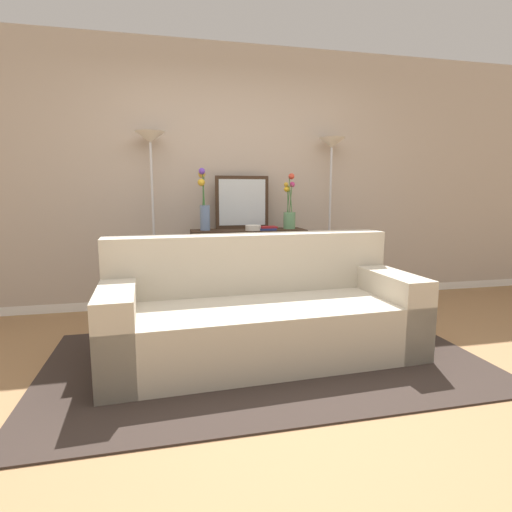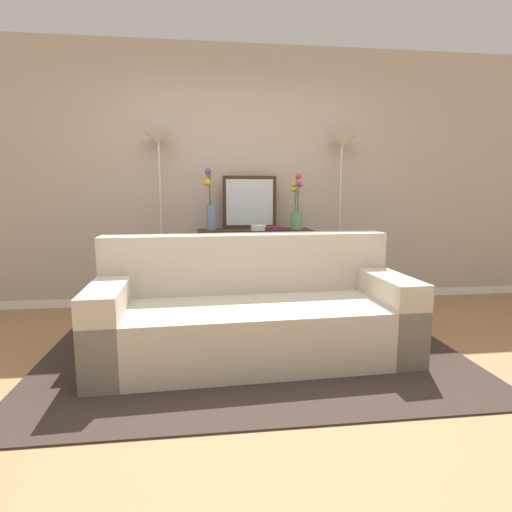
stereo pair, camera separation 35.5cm
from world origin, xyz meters
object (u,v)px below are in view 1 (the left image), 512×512
(vase_tall_flowers, at_px, (204,205))
(fruit_bowl, at_px, (253,228))
(book_row_under_console, at_px, (222,305))
(couch, at_px, (260,313))
(floor_lamp_left, at_px, (151,172))
(wall_mirror, at_px, (242,202))
(floor_lamp_right, at_px, (331,174))
(book_stack, at_px, (267,228))
(vase_short_flowers, at_px, (289,211))
(console_table, at_px, (248,256))

(vase_tall_flowers, distance_m, fruit_bowl, 0.54)
(vase_tall_flowers, bearing_deg, book_row_under_console, -6.67)
(couch, distance_m, book_row_under_console, 1.21)
(fruit_bowl, bearing_deg, couch, -99.87)
(floor_lamp_left, xyz_separation_m, wall_mirror, (0.90, 0.04, -0.30))
(floor_lamp_right, xyz_separation_m, book_stack, (-0.75, -0.20, -0.55))
(vase_short_flowers, distance_m, book_stack, 0.32)
(floor_lamp_left, xyz_separation_m, book_row_under_console, (0.65, -0.10, -1.34))
(floor_lamp_right, xyz_separation_m, fruit_bowl, (-0.90, -0.21, -0.54))
(wall_mirror, xyz_separation_m, vase_short_flowers, (0.47, -0.14, -0.09))
(fruit_bowl, distance_m, book_stack, 0.15)
(couch, relative_size, vase_tall_flowers, 3.76)
(wall_mirror, distance_m, vase_tall_flowers, 0.43)
(floor_lamp_left, relative_size, wall_mirror, 3.19)
(couch, bearing_deg, fruit_bowl, 80.13)
(couch, distance_m, vase_short_flowers, 1.50)
(floor_lamp_left, bearing_deg, floor_lamp_right, 0.00)
(wall_mirror, relative_size, vase_tall_flowers, 0.92)
(couch, relative_size, wall_mirror, 4.09)
(couch, bearing_deg, vase_short_flowers, 63.25)
(couch, relative_size, fruit_bowl, 14.58)
(wall_mirror, bearing_deg, fruit_bowl, -76.26)
(wall_mirror, bearing_deg, floor_lamp_right, -2.60)
(console_table, bearing_deg, book_row_under_console, 180.00)
(console_table, relative_size, book_stack, 5.88)
(console_table, distance_m, vase_short_flowers, 0.63)
(console_table, height_order, book_stack, book_stack)
(vase_short_flowers, relative_size, book_row_under_console, 1.52)
(wall_mirror, distance_m, vase_short_flowers, 0.50)
(console_table, relative_size, floor_lamp_left, 0.65)
(couch, height_order, fruit_bowl, fruit_bowl)
(vase_tall_flowers, bearing_deg, fruit_bowl, -14.81)
(couch, height_order, book_row_under_console, couch)
(book_row_under_console, bearing_deg, console_table, -0.00)
(couch, xyz_separation_m, book_stack, (0.33, 1.08, 0.54))
(wall_mirror, bearing_deg, floor_lamp_left, -177.23)
(wall_mirror, bearing_deg, book_row_under_console, -150.04)
(vase_tall_flowers, bearing_deg, book_stack, -10.57)
(couch, xyz_separation_m, book_row_under_console, (-0.12, 1.18, -0.25))
(fruit_bowl, bearing_deg, vase_tall_flowers, 165.19)
(console_table, xyz_separation_m, floor_lamp_right, (0.93, 0.10, 0.83))
(couch, height_order, wall_mirror, wall_mirror)
(vase_tall_flowers, bearing_deg, vase_short_flowers, -1.19)
(vase_tall_flowers, distance_m, book_stack, 0.67)
(floor_lamp_left, xyz_separation_m, book_stack, (1.11, -0.20, -0.55))
(vase_tall_flowers, height_order, book_row_under_console, vase_tall_flowers)
(book_row_under_console, bearing_deg, book_stack, -11.92)
(console_table, xyz_separation_m, vase_tall_flowers, (-0.44, 0.02, 0.52))
(floor_lamp_left, relative_size, fruit_bowl, 11.34)
(floor_lamp_left, xyz_separation_m, floor_lamp_right, (1.86, 0.00, -0.00))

